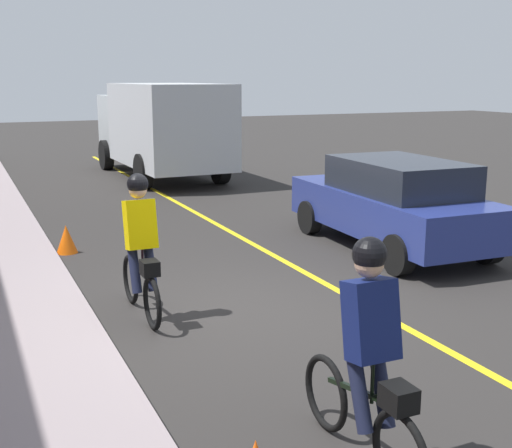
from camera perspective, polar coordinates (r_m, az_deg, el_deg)
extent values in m
plane|color=#2B2827|center=(8.71, -1.50, -7.40)|extent=(80.00, 80.00, 0.00)
cube|color=yellow|center=(9.41, 7.56, -5.95)|extent=(36.00, 0.12, 0.01)
torus|color=black|center=(9.04, -10.70, -4.66)|extent=(0.66, 0.06, 0.66)
torus|color=black|center=(8.07, -8.89, -6.70)|extent=(0.66, 0.06, 0.66)
cube|color=black|center=(8.48, -9.91, -4.01)|extent=(0.93, 0.04, 0.24)
cylinder|color=black|center=(8.30, -9.68, -3.29)|extent=(0.03, 0.03, 0.35)
cube|color=#F2CC01|center=(8.23, -9.89, -0.02)|extent=(0.34, 0.36, 0.63)
sphere|color=tan|center=(8.20, -10.09, 2.91)|extent=(0.22, 0.22, 0.22)
sphere|color=black|center=(8.19, -10.11, 3.40)|extent=(0.26, 0.26, 0.26)
cylinder|color=#191E38|center=(8.32, -10.39, -3.64)|extent=(0.34, 0.12, 0.65)
cylinder|color=#191E38|center=(8.36, -9.06, -3.50)|extent=(0.34, 0.12, 0.65)
cube|color=black|center=(7.99, -9.09, -3.74)|extent=(0.24, 0.20, 0.18)
torus|color=black|center=(5.88, 5.98, -14.18)|extent=(0.66, 0.06, 0.66)
cube|color=black|center=(5.37, 8.96, -14.01)|extent=(0.93, 0.04, 0.24)
cylinder|color=black|center=(5.19, 9.94, -13.16)|extent=(0.03, 0.03, 0.35)
cube|color=#101B50|center=(5.04, 9.82, -8.07)|extent=(0.34, 0.36, 0.63)
sphere|color=tan|center=(4.95, 9.68, -3.34)|extent=(0.22, 0.22, 0.22)
sphere|color=black|center=(4.93, 9.71, -2.56)|extent=(0.26, 0.26, 0.26)
cylinder|color=#191E38|center=(5.18, 8.79, -13.77)|extent=(0.34, 0.12, 0.65)
cylinder|color=#191E38|center=(5.29, 10.65, -13.30)|extent=(0.34, 0.12, 0.65)
cube|color=black|center=(4.95, 12.13, -14.36)|extent=(0.24, 0.20, 0.18)
cube|color=navy|center=(11.94, 11.54, 1.17)|extent=(4.46, 1.96, 0.70)
cube|color=#1E232D|center=(11.67, 12.22, 4.02)|extent=(2.52, 1.67, 0.56)
cylinder|color=black|center=(12.85, 4.62, 0.58)|extent=(0.65, 0.24, 0.64)
cylinder|color=black|center=(13.69, 10.98, 1.13)|extent=(0.65, 0.24, 0.64)
cylinder|color=black|center=(10.34, 12.10, -2.59)|extent=(0.65, 0.24, 0.64)
cylinder|color=black|center=(11.37, 19.21, -1.66)|extent=(0.65, 0.24, 0.64)
cube|color=silver|center=(19.38, -7.43, 8.44)|extent=(4.80, 2.48, 2.30)
cube|color=#B6BFC1|center=(22.66, -10.12, 8.42)|extent=(1.86, 2.24, 1.90)
cylinder|color=black|center=(22.34, -12.71, 5.80)|extent=(0.96, 0.32, 0.96)
cylinder|color=black|center=(22.93, -7.22, 6.17)|extent=(0.96, 0.32, 0.96)
cylinder|color=black|center=(18.17, -9.65, 4.46)|extent=(0.96, 0.32, 0.96)
cylinder|color=black|center=(18.89, -3.08, 4.92)|extent=(0.96, 0.32, 0.96)
cone|color=#F85D0B|center=(11.86, -15.93, -1.26)|extent=(0.36, 0.36, 0.49)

